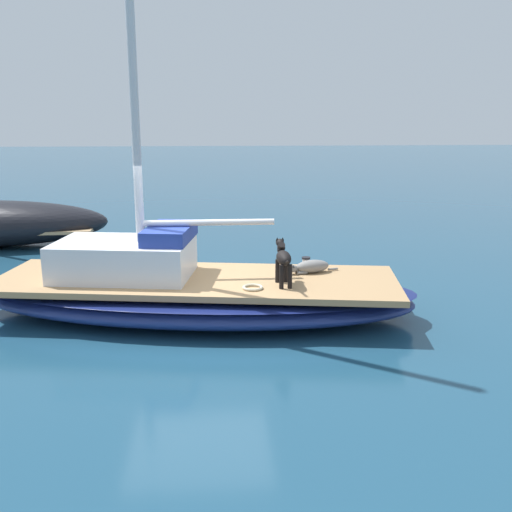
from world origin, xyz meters
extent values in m
plane|color=navy|center=(0.00, 0.00, 0.00)|extent=(120.00, 120.00, 0.00)
ellipsoid|color=navy|center=(0.00, 0.00, 0.28)|extent=(3.58, 7.50, 0.56)
ellipsoid|color=navy|center=(0.00, 0.00, 0.46)|extent=(3.60, 7.54, 0.08)
cube|color=tan|center=(0.00, 0.00, 0.61)|extent=(3.05, 6.86, 0.10)
cylinder|color=silver|center=(0.14, 0.89, 4.87)|extent=(0.14, 0.14, 8.42)
cylinder|color=silver|center=(0.14, -0.21, 1.56)|extent=(0.10, 2.20, 0.10)
cube|color=silver|center=(0.18, 1.19, 0.96)|extent=(1.72, 2.39, 0.60)
cube|color=navy|center=(0.18, 0.42, 1.38)|extent=(1.42, 0.90, 0.24)
ellipsoid|color=black|center=(-0.56, -1.39, 1.11)|extent=(0.53, 0.25, 0.22)
cylinder|color=black|center=(-0.38, -1.32, 0.85)|extent=(0.07, 0.07, 0.38)
cylinder|color=black|center=(-0.37, -1.45, 0.85)|extent=(0.07, 0.07, 0.38)
cylinder|color=black|center=(-0.74, -1.34, 0.85)|extent=(0.07, 0.07, 0.38)
cylinder|color=black|center=(-0.73, -1.47, 0.85)|extent=(0.07, 0.07, 0.38)
cylinder|color=black|center=(-0.32, -1.38, 1.22)|extent=(0.19, 0.12, 0.19)
ellipsoid|color=black|center=(-0.20, -1.37, 1.27)|extent=(0.23, 0.14, 0.13)
cone|color=black|center=(-0.20, -1.33, 1.33)|extent=(0.05, 0.05, 0.06)
cone|color=black|center=(-0.20, -1.42, 1.33)|extent=(0.05, 0.05, 0.06)
torus|color=black|center=(-0.32, -1.38, 1.22)|extent=(0.12, 0.14, 0.10)
cylinder|color=black|center=(-0.91, -1.41, 1.14)|extent=(0.22, 0.06, 0.12)
ellipsoid|color=gray|center=(0.17, -1.98, 0.77)|extent=(0.40, 0.64, 0.22)
ellipsoid|color=gray|center=(0.08, -1.62, 0.76)|extent=(0.17, 0.23, 0.13)
cone|color=#2A2929|center=(0.04, -1.63, 0.82)|extent=(0.05, 0.05, 0.05)
cone|color=#2A2929|center=(0.12, -1.61, 0.82)|extent=(0.05, 0.05, 0.05)
cylinder|color=gray|center=(0.06, -1.79, 0.69)|extent=(0.10, 0.19, 0.06)
cylinder|color=gray|center=(0.18, -1.76, 0.69)|extent=(0.10, 0.19, 0.06)
cylinder|color=gray|center=(0.26, -2.36, 0.69)|extent=(0.08, 0.18, 0.04)
cylinder|color=#B7B7BC|center=(0.43, -1.91, 0.70)|extent=(0.16, 0.16, 0.08)
cylinder|color=#B7B7BC|center=(0.43, -1.91, 0.79)|extent=(0.13, 0.13, 0.10)
cylinder|color=black|center=(0.43, -1.91, 0.86)|extent=(0.15, 0.15, 0.03)
torus|color=beige|center=(-0.71, -0.89, 0.68)|extent=(0.32, 0.32, 0.04)
cube|color=navy|center=(5.83, 4.57, 0.67)|extent=(1.07, 1.99, 0.36)
camera|label=1|loc=(-9.19, -0.29, 3.24)|focal=40.21mm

